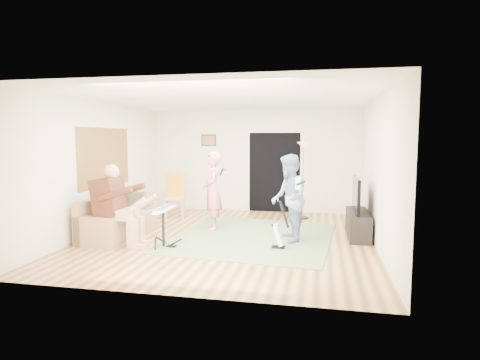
# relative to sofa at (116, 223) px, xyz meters

# --- Properties ---
(floor) EXTENTS (6.00, 6.00, 0.00)m
(floor) POSITION_rel_sofa_xyz_m (2.29, 0.26, -0.26)
(floor) COLOR brown
(floor) RESTS_ON ground
(walls) EXTENTS (5.50, 6.00, 2.70)m
(walls) POSITION_rel_sofa_xyz_m (2.29, 0.26, 1.09)
(walls) COLOR silver
(walls) RESTS_ON floor
(ceiling) EXTENTS (6.00, 6.00, 0.00)m
(ceiling) POSITION_rel_sofa_xyz_m (2.29, 0.26, 2.44)
(ceiling) COLOR white
(ceiling) RESTS_ON walls
(window_blinds) EXTENTS (0.00, 2.05, 2.05)m
(window_blinds) POSITION_rel_sofa_xyz_m (-0.46, 0.46, 1.29)
(window_blinds) COLOR olive
(window_blinds) RESTS_ON walls
(doorway) EXTENTS (2.10, 0.00, 2.10)m
(doorway) POSITION_rel_sofa_xyz_m (2.84, 3.25, 0.79)
(doorway) COLOR black
(doorway) RESTS_ON walls
(picture_frame) EXTENTS (0.42, 0.03, 0.32)m
(picture_frame) POSITION_rel_sofa_xyz_m (1.04, 3.25, 1.64)
(picture_frame) COLOR #3F2314
(picture_frame) RESTS_ON walls
(area_rug) EXTENTS (3.31, 3.58, 0.02)m
(area_rug) POSITION_rel_sofa_xyz_m (2.74, 0.38, -0.25)
(area_rug) COLOR #597245
(area_rug) RESTS_ON floor
(sofa) EXTENTS (0.80, 1.95, 0.79)m
(sofa) POSITION_rel_sofa_xyz_m (0.00, 0.00, 0.00)
(sofa) COLOR #98784C
(sofa) RESTS_ON floor
(drummer) EXTENTS (0.97, 0.54, 1.48)m
(drummer) POSITION_rel_sofa_xyz_m (0.43, -0.65, 0.32)
(drummer) COLOR #4C2315
(drummer) RESTS_ON sofa
(drum_kit) EXTENTS (0.41, 0.73, 0.75)m
(drum_kit) POSITION_rel_sofa_xyz_m (1.29, -0.65, 0.07)
(drum_kit) COLOR black
(drum_kit) RESTS_ON floor
(singer) EXTENTS (0.57, 0.70, 1.67)m
(singer) POSITION_rel_sofa_xyz_m (1.78, 0.90, 0.57)
(singer) COLOR pink
(singer) RESTS_ON floor
(microphone) EXTENTS (0.06, 0.06, 0.24)m
(microphone) POSITION_rel_sofa_xyz_m (1.98, 0.90, 0.99)
(microphone) COLOR black
(microphone) RESTS_ON singer
(guitarist) EXTENTS (0.79, 0.92, 1.66)m
(guitarist) POSITION_rel_sofa_xyz_m (3.46, 0.20, 0.57)
(guitarist) COLOR #738AA8
(guitarist) RESTS_ON floor
(guitar_held) EXTENTS (0.23, 0.61, 0.26)m
(guitar_held) POSITION_rel_sofa_xyz_m (3.66, 0.20, 0.87)
(guitar_held) COLOR silver
(guitar_held) RESTS_ON guitarist
(guitar_spare) EXTENTS (0.31, 0.28, 0.86)m
(guitar_spare) POSITION_rel_sofa_xyz_m (3.33, -0.31, -0.02)
(guitar_spare) COLOR black
(guitar_spare) RESTS_ON floor
(torchiere_lamp) EXTENTS (0.33, 0.33, 1.86)m
(torchiere_lamp) POSITION_rel_sofa_xyz_m (3.61, 2.49, 1.01)
(torchiere_lamp) COLOR black
(torchiere_lamp) RESTS_ON floor
(dining_chair) EXTENTS (0.57, 0.59, 1.10)m
(dining_chair) POSITION_rel_sofa_xyz_m (0.55, 1.93, 0.13)
(dining_chair) COLOR #C8B482
(dining_chair) RESTS_ON floor
(tv_cabinet) EXTENTS (0.40, 1.40, 0.50)m
(tv_cabinet) POSITION_rel_sofa_xyz_m (4.79, 0.87, -0.01)
(tv_cabinet) COLOR black
(tv_cabinet) RESTS_ON floor
(television) EXTENTS (0.06, 1.19, 0.67)m
(television) POSITION_rel_sofa_xyz_m (4.74, 0.87, 0.59)
(television) COLOR black
(television) RESTS_ON tv_cabinet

